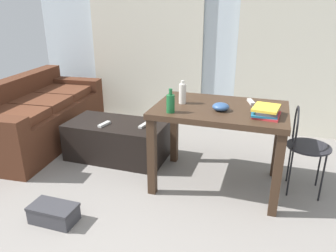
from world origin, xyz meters
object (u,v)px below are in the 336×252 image
at_px(couch, 37,117).
at_px(bowl, 221,107).
at_px(coffee_table, 117,140).
at_px(book_stack, 266,111).
at_px(tv_remote_on_table, 251,102).
at_px(tv_remote_primary, 104,124).
at_px(bottle_near, 171,103).
at_px(shoebox, 54,213).
at_px(craft_table, 220,120).
at_px(bottle_far, 182,93).
at_px(wire_chair, 302,140).
at_px(tv_remote_secondary, 144,125).

relative_size(couch, bowl, 13.55).
relative_size(coffee_table, book_stack, 3.82).
distance_m(bowl, tv_remote_on_table, 0.38).
xyz_separation_m(tv_remote_on_table, tv_remote_primary, (-1.48, -0.09, -0.36)).
distance_m(book_stack, tv_remote_primary, 1.68).
relative_size(book_stack, tv_remote_primary, 1.68).
xyz_separation_m(bottle_near, shoebox, (-0.74, -0.70, -0.78)).
xyz_separation_m(craft_table, bottle_far, (-0.35, 0.00, 0.21)).
bearing_deg(shoebox, tv_remote_on_table, 40.86).
distance_m(coffee_table, wire_chair, 1.89).
height_order(coffee_table, bottle_near, bottle_near).
bearing_deg(couch, wire_chair, -4.09).
bearing_deg(craft_table, tv_remote_on_table, 40.84).
xyz_separation_m(couch, tv_remote_secondary, (1.46, -0.11, 0.11)).
xyz_separation_m(tv_remote_primary, tv_remote_secondary, (0.41, 0.12, -0.00)).
distance_m(wire_chair, book_stack, 0.51).
xyz_separation_m(bowl, shoebox, (-1.13, -0.87, -0.73)).
height_order(wire_chair, bottle_far, bottle_far).
height_order(coffee_table, book_stack, book_stack).
xyz_separation_m(coffee_table, bottle_near, (0.77, -0.50, 0.65)).
height_order(coffee_table, tv_remote_primary, tv_remote_primary).
distance_m(book_stack, shoebox, 1.88).
height_order(bowl, tv_remote_on_table, bowl).
bearing_deg(bottle_far, couch, 170.23).
bearing_deg(wire_chair, coffee_table, 176.91).
relative_size(couch, bottle_far, 9.25).
xyz_separation_m(wire_chair, tv_remote_secondary, (-1.54, 0.11, -0.08)).
height_order(bottle_near, book_stack, bottle_near).
height_order(wire_chair, bowl, bowl).
bearing_deg(bottle_far, book_stack, -9.47).
height_order(bottle_far, tv_remote_primary, bottle_far).
xyz_separation_m(bottle_near, book_stack, (0.76, 0.16, -0.04)).
bearing_deg(coffee_table, book_stack, -12.58).
bearing_deg(book_stack, bottle_near, -168.44).
distance_m(couch, tv_remote_secondary, 1.47).
distance_m(craft_table, bowl, 0.18).
height_order(couch, coffee_table, couch).
bearing_deg(wire_chair, tv_remote_secondary, 175.94).
xyz_separation_m(coffee_table, book_stack, (1.53, -0.34, 0.60)).
bearing_deg(book_stack, bowl, 176.34).
height_order(bottle_near, tv_remote_on_table, bottle_near).
height_order(tv_remote_primary, shoebox, tv_remote_primary).
bearing_deg(tv_remote_secondary, craft_table, -6.94).
height_order(tv_remote_on_table, shoebox, tv_remote_on_table).
relative_size(bottle_far, tv_remote_primary, 1.26).
distance_m(coffee_table, shoebox, 1.20).
height_order(couch, book_stack, book_stack).
xyz_separation_m(wire_chair, book_stack, (-0.33, -0.24, 0.30)).
bearing_deg(tv_remote_primary, bottle_near, -14.20).
relative_size(bowl, book_stack, 0.51).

